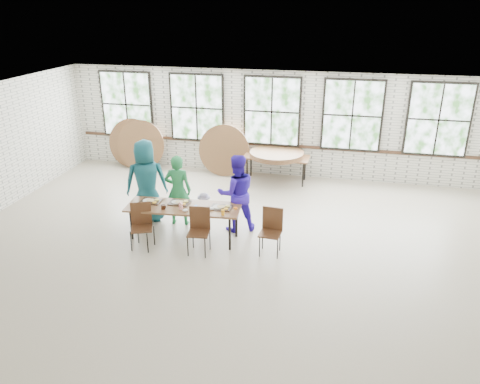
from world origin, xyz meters
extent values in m
plane|color=#AF9E8B|center=(0.00, 0.00, 0.00)|extent=(12.00, 12.00, 0.00)
plane|color=white|center=(0.00, 0.00, 3.00)|extent=(12.00, 12.00, 0.00)
plane|color=silver|center=(0.00, 4.50, 1.50)|extent=(12.00, 0.00, 12.00)
plane|color=silver|center=(0.00, -4.50, 1.50)|extent=(12.00, 0.00, 12.00)
cube|color=#422819|center=(0.00, 4.47, 0.90)|extent=(11.80, 0.05, 0.08)
cube|color=black|center=(-4.40, 4.44, 1.88)|extent=(1.62, 0.05, 1.97)
cube|color=white|center=(-4.40, 4.41, 1.88)|extent=(1.50, 0.01, 1.85)
cube|color=black|center=(-2.20, 4.44, 1.88)|extent=(1.62, 0.05, 1.97)
cube|color=white|center=(-2.20, 4.41, 1.88)|extent=(1.50, 0.01, 1.85)
cube|color=black|center=(0.00, 4.44, 1.88)|extent=(1.62, 0.05, 1.97)
cube|color=white|center=(0.00, 4.41, 1.88)|extent=(1.50, 0.01, 1.85)
cube|color=black|center=(2.20, 4.44, 1.88)|extent=(1.62, 0.05, 1.97)
cube|color=white|center=(2.20, 4.41, 1.88)|extent=(1.50, 0.01, 1.85)
cube|color=black|center=(4.40, 4.44, 1.88)|extent=(1.62, 0.05, 1.97)
cube|color=white|center=(4.40, 4.41, 1.88)|extent=(1.50, 0.01, 1.85)
cube|color=brown|center=(-1.16, 0.09, 0.72)|extent=(2.45, 0.98, 0.04)
cylinder|color=black|center=(-2.24, -0.21, 0.35)|extent=(0.05, 0.05, 0.70)
cylinder|color=black|center=(-2.24, 0.39, 0.35)|extent=(0.05, 0.05, 0.70)
cylinder|color=black|center=(-0.08, -0.21, 0.35)|extent=(0.05, 0.05, 0.70)
cylinder|color=black|center=(-0.08, 0.39, 0.35)|extent=(0.05, 0.05, 0.70)
cube|color=#4A2B18|center=(-1.85, -0.53, 0.45)|extent=(0.54, 0.53, 0.03)
cube|color=#4A2B18|center=(-1.92, -0.35, 0.70)|extent=(0.40, 0.19, 0.50)
cylinder|color=black|center=(-2.03, -0.70, 0.22)|extent=(0.02, 0.02, 0.44)
cylinder|color=black|center=(-2.03, -0.36, 0.22)|extent=(0.02, 0.02, 0.44)
cylinder|color=black|center=(-1.67, -0.70, 0.22)|extent=(0.02, 0.02, 0.44)
cylinder|color=black|center=(-1.67, -0.36, 0.22)|extent=(0.02, 0.02, 0.44)
cube|color=#4A2B18|center=(-0.65, -0.47, 0.45)|extent=(0.46, 0.45, 0.03)
cube|color=#4A2B18|center=(-0.67, -0.28, 0.70)|extent=(0.42, 0.08, 0.50)
cylinder|color=black|center=(-0.83, -0.64, 0.22)|extent=(0.02, 0.02, 0.44)
cylinder|color=black|center=(-0.83, -0.30, 0.22)|extent=(0.02, 0.02, 0.44)
cylinder|color=black|center=(-0.47, -0.64, 0.22)|extent=(0.02, 0.02, 0.44)
cylinder|color=black|center=(-0.47, -0.30, 0.22)|extent=(0.02, 0.02, 0.44)
cube|color=#4A2B18|center=(0.75, -0.18, 0.45)|extent=(0.45, 0.43, 0.03)
cube|color=#4A2B18|center=(0.76, 0.01, 0.70)|extent=(0.42, 0.06, 0.50)
cylinder|color=black|center=(0.57, -0.35, 0.22)|extent=(0.02, 0.02, 0.44)
cylinder|color=black|center=(0.57, -0.01, 0.22)|extent=(0.02, 0.02, 0.44)
cylinder|color=black|center=(0.93, -0.35, 0.22)|extent=(0.02, 0.02, 0.44)
cylinder|color=black|center=(0.93, -0.01, 0.22)|extent=(0.02, 0.02, 0.44)
imported|color=#165455|center=(-2.25, 0.74, 0.97)|extent=(1.11, 0.93, 1.93)
imported|color=#1F773D|center=(-1.50, 0.74, 0.82)|extent=(0.64, 0.46, 1.64)
imported|color=#1F1645|center=(-0.90, 0.74, 0.40)|extent=(0.56, 0.37, 0.80)
imported|color=#331ABB|center=(-0.16, 0.74, 0.87)|extent=(1.05, 0.95, 1.74)
cube|color=brown|center=(0.25, 3.91, 0.72)|extent=(1.82, 0.80, 0.04)
cylinder|color=black|center=(-0.53, 3.64, 0.35)|extent=(0.04, 0.04, 0.70)
cylinder|color=black|center=(-0.53, 4.19, 0.35)|extent=(0.04, 0.04, 0.70)
cylinder|color=black|center=(1.03, 3.64, 0.35)|extent=(0.04, 0.04, 0.70)
cylinder|color=black|center=(1.03, 4.19, 0.35)|extent=(0.04, 0.04, 0.70)
cube|color=black|center=(-1.93, 0.17, 0.75)|extent=(0.44, 0.33, 0.02)
cube|color=black|center=(-1.29, 0.23, 0.75)|extent=(0.44, 0.33, 0.02)
cube|color=black|center=(-0.36, 0.19, 0.75)|extent=(0.44, 0.33, 0.02)
cylinder|color=black|center=(-1.52, -0.12, 0.79)|extent=(0.09, 0.09, 0.09)
cube|color=red|center=(-1.16, -0.05, 0.80)|extent=(0.06, 0.07, 0.11)
cylinder|color=blue|center=(-0.84, -0.02, 0.79)|extent=(0.07, 0.07, 0.10)
cylinder|color=orange|center=(-0.23, -0.12, 0.80)|extent=(0.07, 0.07, 0.11)
cylinder|color=white|center=(-0.74, -0.12, 0.79)|extent=(0.17, 0.17, 0.10)
ellipsoid|color=white|center=(-1.04, -0.13, 0.76)|extent=(0.11, 0.11, 0.05)
ellipsoid|color=white|center=(-0.54, 0.06, 0.76)|extent=(0.11, 0.11, 0.05)
cylinder|color=brown|center=(0.25, 3.91, 0.76)|extent=(1.50, 1.50, 0.04)
cylinder|color=brown|center=(0.25, 3.91, 0.80)|extent=(1.50, 1.50, 0.04)
cylinder|color=brown|center=(0.25, 3.91, 0.85)|extent=(1.50, 1.50, 0.04)
cylinder|color=brown|center=(-4.22, 4.20, 0.73)|extent=(1.50, 0.33, 1.48)
cylinder|color=brown|center=(-3.90, 4.10, 0.73)|extent=(1.50, 0.40, 1.47)
cylinder|color=brown|center=(-1.32, 4.10, 0.73)|extent=(1.50, 0.31, 1.48)
camera|label=1|loc=(2.00, -8.41, 4.76)|focal=35.00mm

